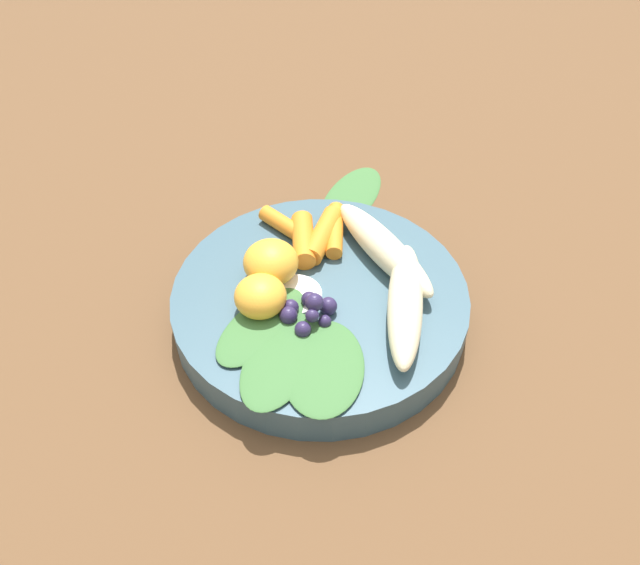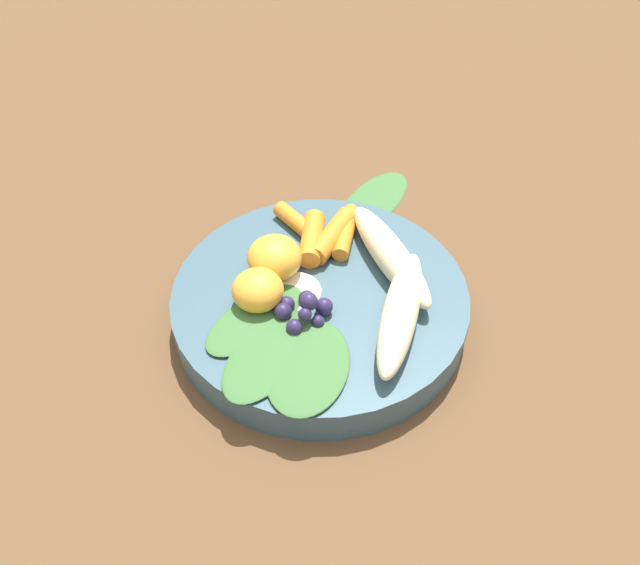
# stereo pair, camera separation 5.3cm
# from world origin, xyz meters

# --- Properties ---
(ground_plane) EXTENTS (2.40, 2.40, 0.00)m
(ground_plane) POSITION_xyz_m (0.00, 0.00, 0.00)
(ground_plane) COLOR brown
(bowl) EXTENTS (0.25, 0.25, 0.03)m
(bowl) POSITION_xyz_m (0.00, 0.00, 0.02)
(bowl) COLOR #385666
(bowl) RESTS_ON ground_plane
(banana_peeled_left) EXTENTS (0.06, 0.14, 0.03)m
(banana_peeled_left) POSITION_xyz_m (0.06, 0.02, 0.05)
(banana_peeled_left) COLOR beige
(banana_peeled_left) RESTS_ON bowl
(banana_peeled_right) EXTENTS (0.08, 0.14, 0.03)m
(banana_peeled_right) POSITION_xyz_m (0.06, -0.04, 0.05)
(banana_peeled_right) COLOR beige
(banana_peeled_right) RESTS_ON bowl
(orange_segment_near) EXTENTS (0.04, 0.04, 0.03)m
(orange_segment_near) POSITION_xyz_m (-0.05, -0.01, 0.05)
(orange_segment_near) COLOR #F4A833
(orange_segment_near) RESTS_ON bowl
(orange_segment_far) EXTENTS (0.05, 0.05, 0.03)m
(orange_segment_far) POSITION_xyz_m (-0.04, 0.03, 0.05)
(orange_segment_far) COLOR #F4A833
(orange_segment_far) RESTS_ON bowl
(carrot_front) EXTENTS (0.03, 0.06, 0.01)m
(carrot_front) POSITION_xyz_m (0.03, 0.06, 0.04)
(carrot_front) COLOR orange
(carrot_front) RESTS_ON bowl
(carrot_mid_left) EXTENTS (0.05, 0.06, 0.02)m
(carrot_mid_left) POSITION_xyz_m (0.02, 0.06, 0.04)
(carrot_mid_left) COLOR orange
(carrot_mid_left) RESTS_ON bowl
(carrot_mid_right) EXTENTS (0.03, 0.06, 0.02)m
(carrot_mid_right) POSITION_xyz_m (0.00, 0.06, 0.04)
(carrot_mid_right) COLOR orange
(carrot_mid_right) RESTS_ON bowl
(carrot_rear) EXTENTS (0.05, 0.06, 0.02)m
(carrot_rear) POSITION_xyz_m (-0.01, 0.08, 0.04)
(carrot_rear) COLOR orange
(carrot_rear) RESTS_ON bowl
(blueberry_pile) EXTENTS (0.05, 0.04, 0.03)m
(blueberry_pile) POSITION_xyz_m (-0.02, -0.03, 0.04)
(blueberry_pile) COLOR #2D234C
(blueberry_pile) RESTS_ON bowl
(coconut_shred_patch) EXTENTS (0.05, 0.05, 0.00)m
(coconut_shred_patch) POSITION_xyz_m (-0.02, 0.00, 0.03)
(coconut_shred_patch) COLOR white
(coconut_shred_patch) RESTS_ON bowl
(kale_leaf_left) EXTENTS (0.10, 0.10, 0.01)m
(kale_leaf_left) POSITION_xyz_m (-0.05, -0.03, 0.03)
(kale_leaf_left) COLOR #3D7038
(kale_leaf_left) RESTS_ON bowl
(kale_leaf_right) EXTENTS (0.10, 0.11, 0.01)m
(kale_leaf_right) POSITION_xyz_m (-0.05, -0.06, 0.03)
(kale_leaf_right) COLOR #3D7038
(kale_leaf_right) RESTS_ON bowl
(kale_leaf_rear) EXTENTS (0.09, 0.11, 0.01)m
(kale_leaf_rear) POSITION_xyz_m (-0.02, -0.08, 0.03)
(kale_leaf_rear) COLOR #3D7038
(kale_leaf_rear) RESTS_ON bowl
(kale_leaf_stray) EXTENTS (0.11, 0.12, 0.01)m
(kale_leaf_stray) POSITION_xyz_m (0.08, 0.15, 0.00)
(kale_leaf_stray) COLOR #3D7038
(kale_leaf_stray) RESTS_ON ground_plane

